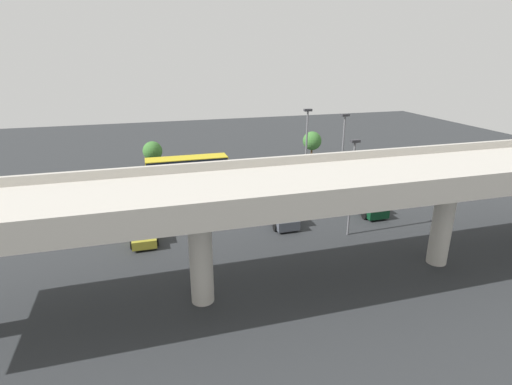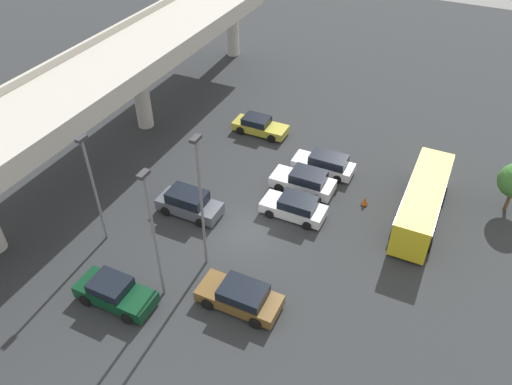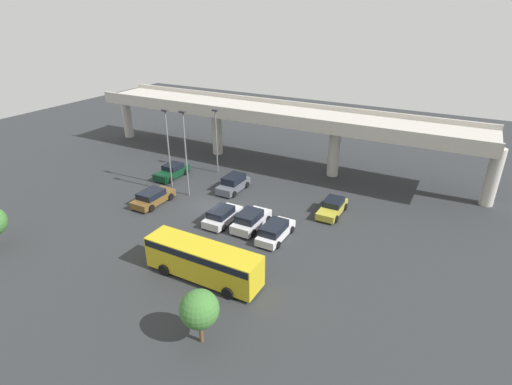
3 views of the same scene
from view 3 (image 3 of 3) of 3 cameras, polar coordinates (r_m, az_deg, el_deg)
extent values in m
plane|color=#2D3033|center=(40.16, -6.60, -2.05)|extent=(103.89, 103.89, 0.00)
cube|color=#BCB7AD|center=(49.05, 2.29, 11.17)|extent=(48.48, 7.01, 0.90)
cube|color=#BCB7AD|center=(45.97, 0.41, 11.16)|extent=(48.48, 0.30, 0.55)
cube|color=#BCB7AD|center=(51.84, 3.99, 12.72)|extent=(48.48, 0.30, 0.55)
cylinder|color=#BCB7AD|center=(64.04, -17.93, 10.16)|extent=(1.32, 1.32, 5.95)
cylinder|color=#BCB7AD|center=(53.87, -5.59, 8.57)|extent=(1.32, 1.32, 5.95)
cylinder|color=#BCB7AD|center=(47.18, 11.09, 5.79)|extent=(1.32, 1.32, 5.95)
cylinder|color=#BCB7AD|center=(45.51, 30.73, 1.88)|extent=(1.32, 1.32, 5.95)
cube|color=#0C381E|center=(47.63, -11.91, 2.82)|extent=(1.87, 4.57, 0.77)
cube|color=black|center=(47.56, -11.79, 3.66)|extent=(1.72, 2.09, 0.56)
cylinder|color=black|center=(46.15, -12.07, 1.75)|extent=(0.22, 0.69, 0.69)
cylinder|color=black|center=(47.34, -13.86, 2.17)|extent=(0.22, 0.69, 0.69)
cylinder|color=black|center=(48.15, -9.94, 2.94)|extent=(0.22, 0.69, 0.69)
cylinder|color=black|center=(49.29, -11.70, 3.32)|extent=(0.22, 0.69, 0.69)
cube|color=brown|center=(41.69, -14.44, -0.85)|extent=(1.99, 4.70, 0.67)
cube|color=black|center=(41.26, -14.77, -0.19)|extent=(1.83, 2.51, 0.60)
cylinder|color=black|center=(43.35, -14.15, -0.03)|extent=(0.22, 0.71, 0.71)
cylinder|color=black|center=(42.10, -12.08, -0.59)|extent=(0.22, 0.71, 0.71)
cylinder|color=black|center=(41.50, -16.79, -1.54)|extent=(0.22, 0.71, 0.71)
cylinder|color=black|center=(40.19, -14.71, -2.18)|extent=(0.22, 0.71, 0.71)
cube|color=#515660|center=(43.25, -3.27, 0.99)|extent=(1.82, 4.38, 0.78)
cube|color=black|center=(43.04, -3.21, 1.97)|extent=(1.67, 2.58, 0.74)
cylinder|color=black|center=(41.86, -3.14, -0.22)|extent=(0.22, 0.66, 0.66)
cylinder|color=black|center=(42.78, -5.27, 0.28)|extent=(0.22, 0.66, 0.66)
cylinder|color=black|center=(43.98, -1.30, 1.11)|extent=(0.22, 0.66, 0.66)
cylinder|color=black|center=(44.85, -3.37, 1.57)|extent=(0.22, 0.66, 0.66)
cube|color=silver|center=(37.10, -4.75, -3.49)|extent=(1.82, 4.33, 0.70)
cube|color=black|center=(36.56, -5.05, -2.78)|extent=(1.68, 2.38, 0.63)
cylinder|color=black|center=(38.64, -4.83, -2.61)|extent=(0.22, 0.60, 0.60)
cylinder|color=black|center=(37.76, -2.45, -3.25)|extent=(0.22, 0.60, 0.60)
cylinder|color=black|center=(36.71, -7.10, -4.32)|extent=(0.22, 0.60, 0.60)
cylinder|color=black|center=(35.78, -4.64, -5.04)|extent=(0.22, 0.60, 0.60)
cube|color=silver|center=(36.11, -0.66, -4.13)|extent=(1.89, 4.50, 0.77)
cube|color=black|center=(35.45, -0.98, -3.38)|extent=(1.74, 2.38, 0.69)
cylinder|color=black|center=(37.70, -0.91, -3.18)|extent=(0.22, 0.71, 0.71)
cylinder|color=black|center=(36.91, 1.71, -3.86)|extent=(0.22, 0.71, 0.71)
cylinder|color=black|center=(35.61, -3.11, -5.05)|extent=(0.22, 0.71, 0.71)
cylinder|color=black|center=(34.76, -0.37, -5.82)|extent=(0.22, 0.71, 0.71)
cube|color=silver|center=(34.62, 2.85, -5.72)|extent=(1.73, 4.55, 0.66)
cube|color=black|center=(33.99, 2.60, -5.04)|extent=(1.59, 2.70, 0.68)
cylinder|color=black|center=(36.14, 2.55, -4.63)|extent=(0.22, 0.61, 0.61)
cylinder|color=black|center=(35.52, 5.13, -5.30)|extent=(0.22, 0.61, 0.61)
cylinder|color=black|center=(33.98, 0.45, -6.72)|extent=(0.22, 0.61, 0.61)
cylinder|color=black|center=(33.31, 3.16, -7.48)|extent=(0.22, 0.61, 0.61)
cube|color=gold|center=(39.08, 10.81, -2.32)|extent=(1.77, 4.55, 0.65)
cube|color=black|center=(39.12, 11.05, -1.33)|extent=(1.63, 2.13, 0.56)
cylinder|color=black|center=(37.73, 11.41, -3.72)|extent=(0.22, 0.68, 0.68)
cylinder|color=black|center=(38.20, 8.83, -3.13)|extent=(0.22, 0.68, 0.68)
cylinder|color=black|center=(40.16, 12.66, -1.99)|extent=(0.22, 0.68, 0.68)
cylinder|color=black|center=(40.59, 10.22, -1.45)|extent=(0.22, 0.68, 0.68)
cube|color=gold|center=(29.59, -7.57, -9.66)|extent=(8.97, 2.24, 2.43)
cube|color=black|center=(29.11, -7.67, -8.25)|extent=(8.79, 2.28, 0.54)
cylinder|color=black|center=(30.95, -12.98, -10.70)|extent=(0.89, 0.29, 0.89)
cylinder|color=black|center=(32.35, -10.35, -8.70)|extent=(0.89, 0.29, 0.89)
cylinder|color=black|center=(28.17, -4.08, -14.12)|extent=(0.89, 0.29, 0.89)
cylinder|color=black|center=(29.69, -1.69, -11.70)|extent=(0.89, 0.29, 0.89)
cylinder|color=slate|center=(41.23, -9.97, 5.16)|extent=(0.16, 0.16, 8.82)
cube|color=#333338|center=(39.94, -10.46, 11.25)|extent=(0.70, 0.35, 0.20)
cylinder|color=slate|center=(47.17, -5.66, 7.09)|extent=(0.16, 0.16, 7.44)
cube|color=#333338|center=(46.13, -5.86, 11.61)|extent=(0.70, 0.35, 0.20)
cylinder|color=slate|center=(43.92, -12.37, 5.92)|extent=(0.16, 0.16, 8.41)
cube|color=#333338|center=(42.74, -12.91, 11.36)|extent=(0.70, 0.35, 0.20)
cylinder|color=brown|center=(25.23, -7.85, -19.12)|extent=(0.24, 0.24, 1.47)
sphere|color=#3D7533|center=(24.06, -8.10, -16.17)|extent=(2.33, 2.33, 2.33)
cube|color=black|center=(32.99, -4.09, -8.46)|extent=(0.44, 0.44, 0.04)
cone|color=#EA590F|center=(32.81, -4.11, -7.98)|extent=(0.40, 0.40, 0.70)
camera|label=1|loc=(63.71, 20.24, 19.63)|focal=28.00mm
camera|label=2|loc=(46.09, -42.17, 24.72)|focal=35.00mm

